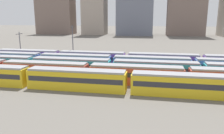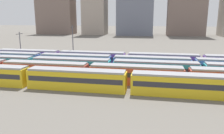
% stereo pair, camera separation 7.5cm
% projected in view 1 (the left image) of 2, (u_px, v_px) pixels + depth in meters
% --- Properties ---
extents(ground_plane, '(600.00, 600.00, 0.00)m').
position_uv_depth(ground_plane, '(24.00, 72.00, 53.25)').
color(ground_plane, '#666059').
extents(train_track_0, '(74.70, 3.06, 3.75)m').
position_uv_depth(train_track_0, '(129.00, 82.00, 38.20)').
color(train_track_0, yellow).
rests_on(train_track_0, ground_plane).
extents(train_track_1, '(74.70, 3.06, 3.75)m').
position_uv_depth(train_track_1, '(89.00, 72.00, 44.71)').
color(train_track_1, '#BC4C38').
rests_on(train_track_1, ground_plane).
extents(train_track_2, '(74.70, 3.06, 3.75)m').
position_uv_depth(train_track_2, '(112.00, 68.00, 49.04)').
color(train_track_2, teal).
rests_on(train_track_2, ground_plane).
extents(train_track_3, '(112.50, 3.06, 3.75)m').
position_uv_depth(train_track_3, '(193.00, 66.00, 50.85)').
color(train_track_3, '#4C70BC').
rests_on(train_track_3, ground_plane).
extents(train_track_4, '(112.50, 3.06, 3.75)m').
position_uv_depth(train_track_4, '(201.00, 62.00, 55.33)').
color(train_track_4, '#6B429E').
rests_on(train_track_4, ground_plane).
extents(catenary_pole_1, '(0.24, 3.20, 8.56)m').
position_uv_depth(catenary_pole_1, '(20.00, 44.00, 66.76)').
color(catenary_pole_1, '#4C4C51').
rests_on(catenary_pole_1, ground_plane).
extents(catenary_pole_3, '(0.24, 3.20, 10.68)m').
position_uv_depth(catenary_pole_3, '(73.00, 42.00, 63.78)').
color(catenary_pole_3, '#4C4C51').
rests_on(catenary_pole_3, ground_plane).
extents(distant_building_0, '(28.43, 14.47, 33.36)m').
position_uv_depth(distant_building_0, '(56.00, 12.00, 173.71)').
color(distant_building_0, '#7A665B').
rests_on(distant_building_0, ground_plane).
extents(distant_building_1, '(17.30, 15.52, 49.80)m').
position_uv_depth(distant_building_1, '(94.00, 1.00, 166.34)').
color(distant_building_1, '#A89989').
rests_on(distant_building_1, ground_plane).
extents(distant_building_2, '(25.95, 21.45, 35.57)m').
position_uv_depth(distant_building_2, '(135.00, 10.00, 162.42)').
color(distant_building_2, slate).
rests_on(distant_building_2, ground_plane).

